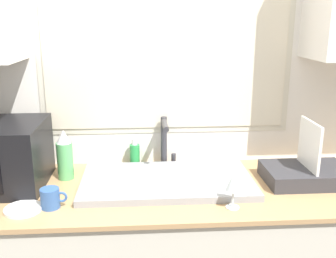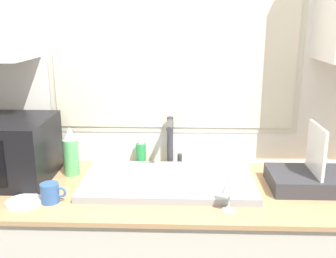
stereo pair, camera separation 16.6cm
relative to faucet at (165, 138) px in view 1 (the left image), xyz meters
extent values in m
cube|color=tan|center=(0.01, -0.25, -0.17)|extent=(2.27, 0.67, 0.02)
cube|color=silver|center=(0.01, 0.10, 0.23)|extent=(6.00, 0.06, 2.60)
cube|color=beige|center=(0.01, 0.07, 0.45)|extent=(1.26, 0.01, 0.88)
cube|color=beige|center=(0.01, 0.07, 0.45)|extent=(1.20, 0.01, 0.82)
cube|color=gray|center=(0.00, -0.22, -0.14)|extent=(0.78, 0.43, 0.03)
cylinder|color=#333338|center=(0.00, 0.03, -0.03)|extent=(0.03, 0.03, 0.26)
cylinder|color=#333338|center=(0.00, -0.06, 0.09)|extent=(0.03, 0.18, 0.03)
cylinder|color=#333338|center=(0.05, 0.03, -0.13)|extent=(0.02, 0.02, 0.06)
cube|color=#333338|center=(0.64, -0.24, -0.12)|extent=(0.39, 0.26, 0.07)
cube|color=white|center=(0.64, -0.24, 0.02)|extent=(0.01, 0.22, 0.22)
cylinder|color=#59B266|center=(-0.48, -0.12, -0.07)|extent=(0.07, 0.07, 0.18)
cone|color=silver|center=(-0.48, -0.12, 0.05)|extent=(0.07, 0.07, 0.06)
cylinder|color=#268C3F|center=(-0.15, 0.02, -0.10)|extent=(0.05, 0.05, 0.12)
cylinder|color=white|center=(-0.15, 0.02, -0.02)|extent=(0.03, 0.03, 0.03)
cylinder|color=#335999|center=(-0.49, -0.42, -0.11)|extent=(0.08, 0.08, 0.08)
torus|color=#335999|center=(-0.44, -0.42, -0.11)|extent=(0.05, 0.01, 0.05)
cylinder|color=silver|center=(0.24, -0.47, -0.15)|extent=(0.05, 0.05, 0.00)
cylinder|color=silver|center=(0.24, -0.47, -0.12)|extent=(0.01, 0.01, 0.07)
cone|color=silver|center=(0.24, -0.47, -0.04)|extent=(0.06, 0.06, 0.08)
cylinder|color=white|center=(-0.59, -0.44, -0.15)|extent=(0.15, 0.15, 0.01)
camera|label=1|loc=(-0.11, -1.88, 0.58)|focal=42.00mm
camera|label=2|loc=(0.05, -1.88, 0.58)|focal=42.00mm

